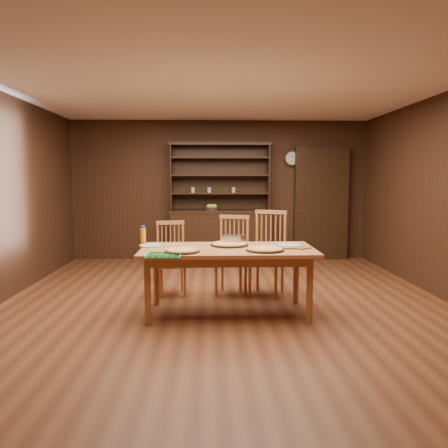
{
  "coord_description": "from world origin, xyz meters",
  "views": [
    {
      "loc": [
        -0.18,
        -5.24,
        1.53
      ],
      "look_at": [
        -0.0,
        0.4,
        0.93
      ],
      "focal_mm": 35.0,
      "sensor_mm": 36.0,
      "label": 1
    }
  ],
  "objects_px": {
    "china_hutch": "(220,229)",
    "chair_center": "(233,252)",
    "chair_left": "(171,256)",
    "juice_bottle": "(143,236)",
    "dining_table": "(228,255)",
    "chair_right": "(268,250)"
  },
  "relations": [
    {
      "from": "china_hutch",
      "to": "chair_center",
      "type": "bearing_deg",
      "value": -87.2
    },
    {
      "from": "china_hutch",
      "to": "chair_left",
      "type": "xyz_separation_m",
      "value": [
        -0.7,
        -2.29,
        -0.09
      ]
    },
    {
      "from": "chair_center",
      "to": "juice_bottle",
      "type": "height_order",
      "value": "chair_center"
    },
    {
      "from": "dining_table",
      "to": "chair_center",
      "type": "relative_size",
      "value": 1.86
    },
    {
      "from": "chair_right",
      "to": "juice_bottle",
      "type": "xyz_separation_m",
      "value": [
        -1.56,
        -0.53,
        0.27
      ]
    },
    {
      "from": "china_hutch",
      "to": "juice_bottle",
      "type": "bearing_deg",
      "value": -108.81
    },
    {
      "from": "dining_table",
      "to": "chair_right",
      "type": "xyz_separation_m",
      "value": [
        0.57,
        0.84,
        -0.08
      ]
    },
    {
      "from": "dining_table",
      "to": "chair_right",
      "type": "bearing_deg",
      "value": 55.77
    },
    {
      "from": "dining_table",
      "to": "juice_bottle",
      "type": "distance_m",
      "value": 1.05
    },
    {
      "from": "chair_right",
      "to": "juice_bottle",
      "type": "distance_m",
      "value": 1.67
    },
    {
      "from": "chair_left",
      "to": "chair_center",
      "type": "distance_m",
      "value": 0.81
    },
    {
      "from": "china_hutch",
      "to": "juice_bottle",
      "type": "distance_m",
      "value": 3.03
    },
    {
      "from": "chair_left",
      "to": "juice_bottle",
      "type": "height_order",
      "value": "juice_bottle"
    },
    {
      "from": "chair_center",
      "to": "china_hutch",
      "type": "bearing_deg",
      "value": 109.68
    },
    {
      "from": "china_hutch",
      "to": "chair_right",
      "type": "relative_size",
      "value": 1.97
    },
    {
      "from": "china_hutch",
      "to": "chair_right",
      "type": "height_order",
      "value": "china_hutch"
    },
    {
      "from": "chair_center",
      "to": "chair_right",
      "type": "xyz_separation_m",
      "value": [
        0.47,
        -0.03,
        0.04
      ]
    },
    {
      "from": "chair_left",
      "to": "juice_bottle",
      "type": "bearing_deg",
      "value": -126.94
    },
    {
      "from": "chair_center",
      "to": "juice_bottle",
      "type": "bearing_deg",
      "value": -135.76
    },
    {
      "from": "chair_right",
      "to": "china_hutch",
      "type": "bearing_deg",
      "value": 128.27
    },
    {
      "from": "china_hutch",
      "to": "chair_left",
      "type": "bearing_deg",
      "value": -106.92
    },
    {
      "from": "chair_center",
      "to": "dining_table",
      "type": "bearing_deg",
      "value": -79.53
    }
  ]
}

